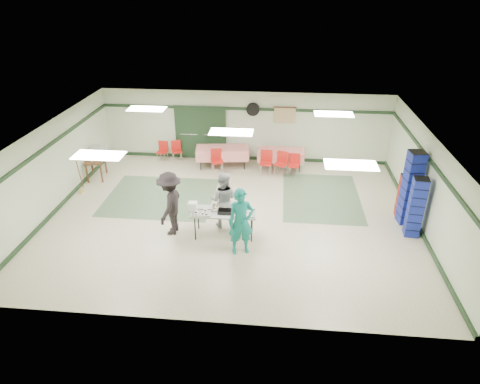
# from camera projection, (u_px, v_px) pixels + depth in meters

# --- Properties ---
(floor) EXTENTS (11.00, 11.00, 0.00)m
(floor) POSITION_uv_depth(u_px,v_px,m) (232.00, 215.00, 13.07)
(floor) COLOR beige
(floor) RESTS_ON ground
(ceiling) EXTENTS (11.00, 11.00, 0.00)m
(ceiling) POSITION_uv_depth(u_px,v_px,m) (231.00, 131.00, 11.84)
(ceiling) COLOR white
(ceiling) RESTS_ON wall_back
(wall_back) EXTENTS (11.00, 0.00, 11.00)m
(wall_back) POSITION_uv_depth(u_px,v_px,m) (245.00, 126.00, 16.44)
(wall_back) COLOR beige
(wall_back) RESTS_ON floor
(wall_front) EXTENTS (11.00, 0.00, 11.00)m
(wall_front) POSITION_uv_depth(u_px,v_px,m) (206.00, 271.00, 8.47)
(wall_front) COLOR beige
(wall_front) RESTS_ON floor
(wall_left) EXTENTS (0.00, 9.00, 9.00)m
(wall_left) POSITION_uv_depth(u_px,v_px,m) (51.00, 168.00, 12.93)
(wall_left) COLOR beige
(wall_left) RESTS_ON floor
(wall_right) EXTENTS (0.00, 9.00, 9.00)m
(wall_right) POSITION_uv_depth(u_px,v_px,m) (426.00, 183.00, 11.98)
(wall_right) COLOR beige
(wall_right) RESTS_ON floor
(trim_back) EXTENTS (11.00, 0.06, 0.10)m
(trim_back) POSITION_uv_depth(u_px,v_px,m) (245.00, 109.00, 16.10)
(trim_back) COLOR #1C331C
(trim_back) RESTS_ON wall_back
(baseboard_back) EXTENTS (11.00, 0.06, 0.12)m
(baseboard_back) POSITION_uv_depth(u_px,v_px,m) (245.00, 158.00, 17.00)
(baseboard_back) COLOR #1C331C
(baseboard_back) RESTS_ON floor
(trim_left) EXTENTS (0.06, 9.00, 0.10)m
(trim_left) POSITION_uv_depth(u_px,v_px,m) (48.00, 146.00, 12.61)
(trim_left) COLOR #1C331C
(trim_left) RESTS_ON wall_back
(baseboard_left) EXTENTS (0.06, 9.00, 0.12)m
(baseboard_left) POSITION_uv_depth(u_px,v_px,m) (60.00, 205.00, 13.52)
(baseboard_left) COLOR #1C331C
(baseboard_left) RESTS_ON floor
(trim_right) EXTENTS (0.06, 9.00, 0.10)m
(trim_right) POSITION_uv_depth(u_px,v_px,m) (430.00, 160.00, 11.67)
(trim_right) COLOR #1C331C
(trim_right) RESTS_ON wall_back
(baseboard_right) EXTENTS (0.06, 9.00, 0.12)m
(baseboard_right) POSITION_uv_depth(u_px,v_px,m) (417.00, 223.00, 12.57)
(baseboard_right) COLOR #1C331C
(baseboard_right) RESTS_ON floor
(green_patch_a) EXTENTS (3.50, 3.00, 0.01)m
(green_patch_a) POSITION_uv_depth(u_px,v_px,m) (161.00, 197.00, 14.17)
(green_patch_a) COLOR #5D7958
(green_patch_a) RESTS_ON floor
(green_patch_b) EXTENTS (2.50, 3.50, 0.01)m
(green_patch_b) POSITION_uv_depth(u_px,v_px,m) (321.00, 197.00, 14.16)
(green_patch_b) COLOR #5D7958
(green_patch_b) RESTS_ON floor
(double_door_left) EXTENTS (0.90, 0.06, 2.10)m
(double_door_left) POSITION_uv_depth(u_px,v_px,m) (189.00, 133.00, 16.72)
(double_door_left) COLOR gray
(double_door_left) RESTS_ON floor
(double_door_right) EXTENTS (0.90, 0.06, 2.10)m
(double_door_right) POSITION_uv_depth(u_px,v_px,m) (213.00, 133.00, 16.63)
(double_door_right) COLOR gray
(double_door_right) RESTS_ON floor
(door_frame) EXTENTS (2.00, 0.03, 2.15)m
(door_frame) POSITION_uv_depth(u_px,v_px,m) (201.00, 133.00, 16.66)
(door_frame) COLOR #1C331C
(door_frame) RESTS_ON floor
(wall_fan) EXTENTS (0.50, 0.10, 0.50)m
(wall_fan) POSITION_uv_depth(u_px,v_px,m) (253.00, 109.00, 16.04)
(wall_fan) COLOR black
(wall_fan) RESTS_ON wall_back
(scroll_banner) EXTENTS (0.80, 0.02, 0.60)m
(scroll_banner) POSITION_uv_depth(u_px,v_px,m) (285.00, 115.00, 16.03)
(scroll_banner) COLOR tan
(scroll_banner) RESTS_ON wall_back
(serving_table) EXTENTS (1.81, 0.79, 0.76)m
(serving_table) POSITION_uv_depth(u_px,v_px,m) (224.00, 213.00, 11.78)
(serving_table) COLOR #AFAFAA
(serving_table) RESTS_ON floor
(sheet_tray_right) EXTENTS (0.63, 0.49, 0.02)m
(sheet_tray_right) POSITION_uv_depth(u_px,v_px,m) (244.00, 213.00, 11.64)
(sheet_tray_right) COLOR silver
(sheet_tray_right) RESTS_ON serving_table
(sheet_tray_mid) EXTENTS (0.55, 0.43, 0.02)m
(sheet_tray_mid) POSITION_uv_depth(u_px,v_px,m) (222.00, 208.00, 11.90)
(sheet_tray_mid) COLOR silver
(sheet_tray_mid) RESTS_ON serving_table
(sheet_tray_left) EXTENTS (0.54, 0.42, 0.02)m
(sheet_tray_left) POSITION_uv_depth(u_px,v_px,m) (202.00, 213.00, 11.66)
(sheet_tray_left) COLOR silver
(sheet_tray_left) RESTS_ON serving_table
(baking_pan) EXTENTS (0.45, 0.29, 0.08)m
(baking_pan) POSITION_uv_depth(u_px,v_px,m) (226.00, 211.00, 11.69)
(baking_pan) COLOR black
(baking_pan) RESTS_ON serving_table
(foam_box_stack) EXTENTS (0.24, 0.22, 0.22)m
(foam_box_stack) POSITION_uv_depth(u_px,v_px,m) (193.00, 206.00, 11.83)
(foam_box_stack) COLOR white
(foam_box_stack) RESTS_ON serving_table
(volunteer_teal) EXTENTS (0.77, 0.61, 1.83)m
(volunteer_teal) POSITION_uv_depth(u_px,v_px,m) (241.00, 222.00, 10.97)
(volunteer_teal) COLOR #127F76
(volunteer_teal) RESTS_ON floor
(volunteer_grey) EXTENTS (0.86, 0.70, 1.69)m
(volunteer_grey) POSITION_uv_depth(u_px,v_px,m) (223.00, 200.00, 12.18)
(volunteer_grey) COLOR gray
(volunteer_grey) RESTS_ON floor
(volunteer_dark) EXTENTS (0.79, 1.25, 1.85)m
(volunteer_dark) POSITION_uv_depth(u_px,v_px,m) (170.00, 204.00, 11.82)
(volunteer_dark) COLOR black
(volunteer_dark) RESTS_ON floor
(dining_table_a) EXTENTS (1.71, 0.77, 0.77)m
(dining_table_a) POSITION_uv_depth(u_px,v_px,m) (281.00, 155.00, 15.96)
(dining_table_a) COLOR red
(dining_table_a) RESTS_ON floor
(dining_table_b) EXTENTS (2.06, 1.12, 0.77)m
(dining_table_b) POSITION_uv_depth(u_px,v_px,m) (222.00, 152.00, 16.15)
(dining_table_b) COLOR red
(dining_table_b) RESTS_ON floor
(chair_a) EXTENTS (0.53, 0.53, 0.89)m
(chair_a) POSITION_uv_depth(u_px,v_px,m) (282.00, 161.00, 15.46)
(chair_a) COLOR red
(chair_a) RESTS_ON floor
(chair_b) EXTENTS (0.46, 0.46, 0.92)m
(chair_b) POSITION_uv_depth(u_px,v_px,m) (266.00, 160.00, 15.51)
(chair_b) COLOR red
(chair_b) RESTS_ON floor
(chair_c) EXTENTS (0.45, 0.45, 0.83)m
(chair_c) POSITION_uv_depth(u_px,v_px,m) (294.00, 163.00, 15.44)
(chair_c) COLOR red
(chair_c) RESTS_ON floor
(chair_d) EXTENTS (0.52, 0.52, 0.90)m
(chair_d) POSITION_uv_depth(u_px,v_px,m) (217.00, 159.00, 15.67)
(chair_d) COLOR red
(chair_d) RESTS_ON floor
(chair_loose_a) EXTENTS (0.50, 0.50, 0.82)m
(chair_loose_a) POSITION_uv_depth(u_px,v_px,m) (176.00, 149.00, 16.68)
(chair_loose_a) COLOR red
(chair_loose_a) RESTS_ON floor
(chair_loose_b) EXTENTS (0.42, 0.42, 0.81)m
(chair_loose_b) POSITION_uv_depth(u_px,v_px,m) (163.00, 149.00, 16.63)
(chair_loose_b) COLOR red
(chair_loose_b) RESTS_ON floor
(crate_stack_blue_a) EXTENTS (0.42, 0.42, 1.76)m
(crate_stack_blue_a) POSITION_uv_depth(u_px,v_px,m) (416.00, 207.00, 11.72)
(crate_stack_blue_a) COLOR navy
(crate_stack_blue_a) RESTS_ON floor
(crate_stack_red) EXTENTS (0.43, 0.43, 1.36)m
(crate_stack_red) POSITION_uv_depth(u_px,v_px,m) (405.00, 197.00, 12.70)
(crate_stack_red) COLOR #A61610
(crate_stack_red) RESTS_ON floor
(crate_stack_blue_b) EXTENTS (0.48, 0.48, 2.25)m
(crate_stack_blue_b) POSITION_uv_depth(u_px,v_px,m) (411.00, 188.00, 12.23)
(crate_stack_blue_b) COLOR navy
(crate_stack_blue_b) RESTS_ON floor
(printer_table) EXTENTS (0.78, 1.05, 0.74)m
(printer_table) POSITION_uv_depth(u_px,v_px,m) (95.00, 161.00, 15.19)
(printer_table) COLOR brown
(printer_table) RESTS_ON floor
(office_printer) EXTENTS (0.49, 0.44, 0.35)m
(office_printer) POSITION_uv_depth(u_px,v_px,m) (98.00, 151.00, 15.37)
(office_printer) COLOR #A7A7A3
(office_printer) RESTS_ON printer_table
(broom) EXTENTS (0.06, 0.22, 1.38)m
(broom) POSITION_uv_depth(u_px,v_px,m) (79.00, 172.00, 14.17)
(broom) COLOR brown
(broom) RESTS_ON floor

